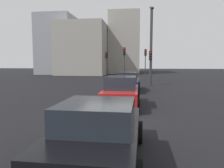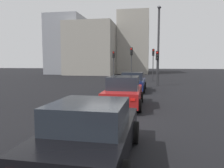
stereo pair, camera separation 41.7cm
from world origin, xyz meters
name	(u,v)px [view 1 (the left image)]	position (x,y,z in m)	size (l,w,h in m)	color
ground_plane	(112,120)	(0.00, 0.00, -0.10)	(160.00, 160.00, 0.20)	black
car_navy_lead	(127,82)	(9.01, -0.19, 0.76)	(4.70, 2.12, 1.57)	#141E4C
car_red_second	(121,92)	(2.45, -0.18, 0.78)	(4.36, 1.99, 1.63)	maroon
car_black_third	(98,132)	(-4.05, -0.17, 0.71)	(4.14, 2.13, 1.45)	black
traffic_light_near_left	(124,57)	(16.69, 0.61, 2.99)	(0.33, 0.30, 4.15)	#2D2D30
traffic_light_near_right	(145,58)	(20.03, -2.00, 3.00)	(0.33, 0.31, 4.17)	#2D2D30
traffic_light_far_left	(150,61)	(13.07, -2.27, 2.55)	(0.32, 0.29, 3.52)	#2D2D30
traffic_light_far_right	(106,59)	(20.52, 3.38, 2.83)	(0.32, 0.30, 3.92)	#2D2D30
street_lamp_kerbside	(151,39)	(17.44, -2.49, 5.17)	(0.56, 0.36, 8.98)	#2D2D30
street_lamp_far	(152,40)	(13.72, -2.41, 4.66)	(0.56, 0.36, 8.00)	#2D2D30
building_facade_left	(126,45)	(42.93, 2.00, 6.61)	(15.11, 6.56, 13.21)	gray
building_facade_center	(87,50)	(36.56, 10.00, 5.05)	(15.58, 9.25, 10.11)	gray
building_facade_right	(63,46)	(38.43, 16.00, 6.08)	(14.39, 7.12, 12.17)	gray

